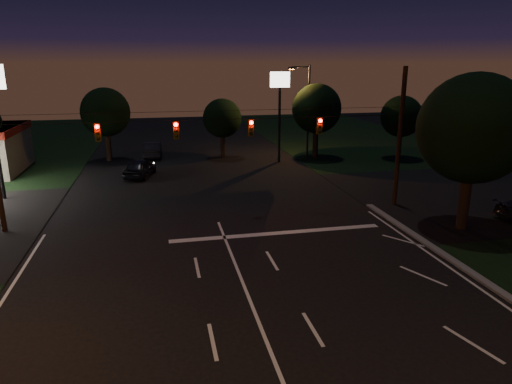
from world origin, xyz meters
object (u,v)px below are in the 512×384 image
object	(u,v)px
utility_pole_right	(394,205)
tree_right_near	(472,130)
car_oncoming_a	(140,168)
car_oncoming_b	(153,150)

from	to	relation	value
utility_pole_right	tree_right_near	world-z (taller)	tree_right_near
car_oncoming_a	car_oncoming_b	size ratio (longest dim) A/B	0.96
car_oncoming_a	tree_right_near	bearing A→B (deg)	154.13
car_oncoming_a	car_oncoming_b	world-z (taller)	car_oncoming_b
tree_right_near	car_oncoming_b	size ratio (longest dim) A/B	1.88
tree_right_near	car_oncoming_a	xyz separation A→B (m)	(-18.40, 16.45, -4.92)
utility_pole_right	car_oncoming_b	bearing A→B (deg)	128.52
utility_pole_right	car_oncoming_b	xyz separation A→B (m)	(-15.85, 19.90, 0.77)
utility_pole_right	tree_right_near	size ratio (longest dim) A/B	1.03
utility_pole_right	car_oncoming_b	world-z (taller)	utility_pole_right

